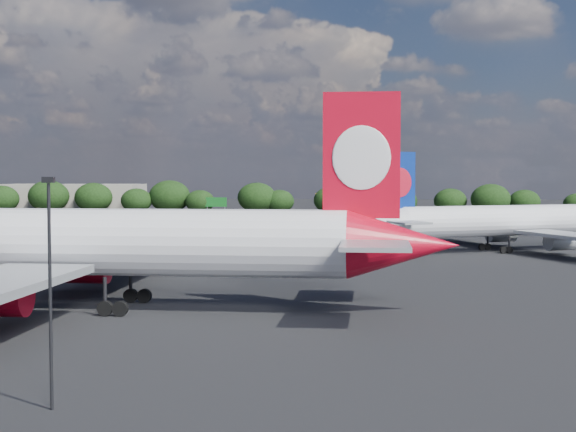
{
  "coord_description": "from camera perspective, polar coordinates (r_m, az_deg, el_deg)",
  "views": [
    {
      "loc": [
        20.84,
        -45.69,
        11.03
      ],
      "look_at": [
        16.0,
        12.0,
        8.0
      ],
      "focal_mm": 50.0,
      "sensor_mm": 36.0,
      "label": 1
    }
  ],
  "objects": [
    {
      "name": "china_southern_airliner",
      "position": [
        117.73,
        14.84,
        -0.39
      ],
      "size": [
        40.86,
        39.39,
        14.03
      ],
      "color": "white",
      "rests_on": "ground"
    },
    {
      "name": "apron_lamp_post",
      "position": [
        38.93,
        -16.57,
        -4.4
      ],
      "size": [
        0.55,
        0.3,
        10.91
      ],
      "color": "black",
      "rests_on": "ground"
    },
    {
      "name": "terminal_building",
      "position": [
        252.81,
        -15.06,
        1.3
      ],
      "size": [
        42.0,
        16.0,
        8.0
      ],
      "color": "gray",
      "rests_on": "ground"
    },
    {
      "name": "qantas_airliner",
      "position": [
        66.86,
        -12.27,
        -1.98
      ],
      "size": [
        53.33,
        50.62,
        17.44
      ],
      "color": "white",
      "rests_on": "ground"
    },
    {
      "name": "ground",
      "position": [
        108.29,
        -6.33,
        -2.87
      ],
      "size": [
        500.0,
        500.0,
        0.0
      ],
      "primitive_type": "plane",
      "color": "black",
      "rests_on": "ground"
    },
    {
      "name": "billboard_yellow",
      "position": [
        227.97,
        2.57,
        1.2
      ],
      "size": [
        5.0,
        0.3,
        5.5
      ],
      "color": "#F2AD15",
      "rests_on": "ground"
    },
    {
      "name": "highway_sign",
      "position": [
        225.2,
        -5.14,
        0.98
      ],
      "size": [
        6.0,
        0.3,
        4.5
      ],
      "color": "#14641E",
      "rests_on": "ground"
    },
    {
      "name": "horizon_treeline",
      "position": [
        226.29,
        1.2,
        1.23
      ],
      "size": [
        211.09,
        17.19,
        9.25
      ],
      "color": "black",
      "rests_on": "ground"
    }
  ]
}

